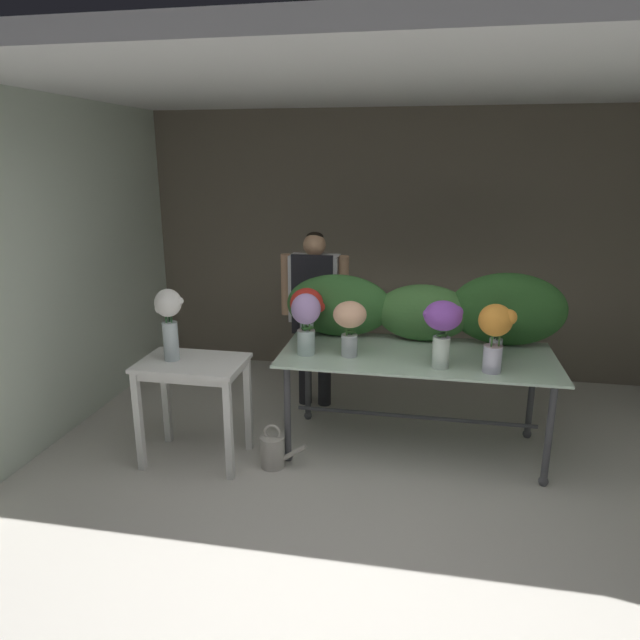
% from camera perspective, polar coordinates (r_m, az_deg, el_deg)
% --- Properties ---
extents(ground_plane, '(7.50, 7.50, 0.00)m').
position_cam_1_polar(ground_plane, '(4.80, 5.54, -11.83)').
color(ground_plane, beige).
extents(wall_back, '(5.24, 0.12, 2.71)m').
position_cam_1_polar(wall_back, '(6.01, 7.45, 7.45)').
color(wall_back, '#706656').
rests_on(wall_back, ground).
extents(wall_left, '(0.12, 3.53, 2.71)m').
position_cam_1_polar(wall_left, '(5.24, -23.94, 4.99)').
color(wall_left, silver).
rests_on(wall_left, ground).
extents(ceiling_slab, '(5.36, 3.53, 0.12)m').
position_cam_1_polar(ceiling_slab, '(4.28, 6.61, 23.13)').
color(ceiling_slab, silver).
rests_on(ceiling_slab, wall_back).
extents(display_table_glass, '(2.06, 0.93, 0.80)m').
position_cam_1_polar(display_table_glass, '(4.42, 9.63, -4.72)').
color(display_table_glass, '#B7D4BC').
rests_on(display_table_glass, ground).
extents(side_table_white, '(0.77, 0.53, 0.80)m').
position_cam_1_polar(side_table_white, '(4.31, -12.66, -5.47)').
color(side_table_white, white).
rests_on(side_table_white, ground).
extents(florist, '(0.61, 0.24, 1.61)m').
position_cam_1_polar(florist, '(5.09, -0.56, 1.89)').
color(florist, '#232328').
rests_on(florist, ground).
extents(foliage_backdrop, '(2.23, 0.31, 0.58)m').
position_cam_1_polar(foliage_backdrop, '(4.64, 10.56, 1.09)').
color(foliage_backdrop, '#387033').
rests_on(foliage_backdrop, display_table_glass).
extents(vase_sunset_snapdragons, '(0.25, 0.23, 0.48)m').
position_cam_1_polar(vase_sunset_snapdragons, '(4.05, 17.23, -1.01)').
color(vase_sunset_snapdragons, silver).
rests_on(vase_sunset_snapdragons, display_table_glass).
extents(vase_lilac_roses, '(0.22, 0.22, 0.47)m').
position_cam_1_polar(vase_lilac_roses, '(4.24, -1.42, 0.05)').
color(vase_lilac_roses, silver).
rests_on(vase_lilac_roses, display_table_glass).
extents(vase_peach_dahlias, '(0.25, 0.25, 0.42)m').
position_cam_1_polar(vase_peach_dahlias, '(4.20, 3.04, -0.09)').
color(vase_peach_dahlias, silver).
rests_on(vase_peach_dahlias, display_table_glass).
extents(vase_rosy_ranunculus, '(0.23, 0.23, 0.39)m').
position_cam_1_polar(vase_rosy_ranunculus, '(4.35, 17.42, -0.40)').
color(vase_rosy_ranunculus, silver).
rests_on(vase_rosy_ranunculus, display_table_glass).
extents(vase_scarlet_stock, '(0.28, 0.26, 0.45)m').
position_cam_1_polar(vase_scarlet_stock, '(4.50, -1.31, 1.24)').
color(vase_scarlet_stock, silver).
rests_on(vase_scarlet_stock, display_table_glass).
extents(vase_violet_lilies, '(0.28, 0.26, 0.49)m').
position_cam_1_polar(vase_violet_lilies, '(4.04, 12.21, -0.45)').
color(vase_violet_lilies, silver).
rests_on(vase_violet_lilies, display_table_glass).
extents(vase_white_roses_tall, '(0.21, 0.19, 0.53)m').
position_cam_1_polar(vase_white_roses_tall, '(4.24, -14.92, 0.13)').
color(vase_white_roses_tall, silver).
rests_on(vase_white_roses_tall, side_table_white).
extents(watering_can, '(0.35, 0.18, 0.34)m').
position_cam_1_polar(watering_can, '(4.36, -4.72, -12.97)').
color(watering_can, '#B7B2A8').
rests_on(watering_can, ground).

